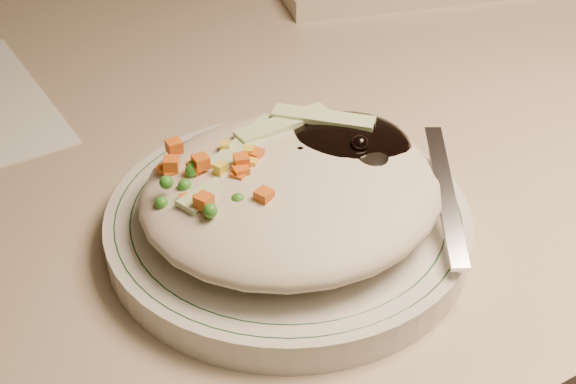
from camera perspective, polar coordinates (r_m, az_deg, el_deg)
desk at (r=0.81m, az=0.51°, el=-4.87°), size 1.40×0.70×0.74m
plate at (r=0.52m, az=0.00°, el=-2.30°), size 0.23×0.23×0.02m
plate_rim at (r=0.51m, az=0.00°, el=-1.43°), size 0.22×0.22×0.00m
meal at (r=0.50m, az=0.47°, el=0.62°), size 0.21×0.19×0.05m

